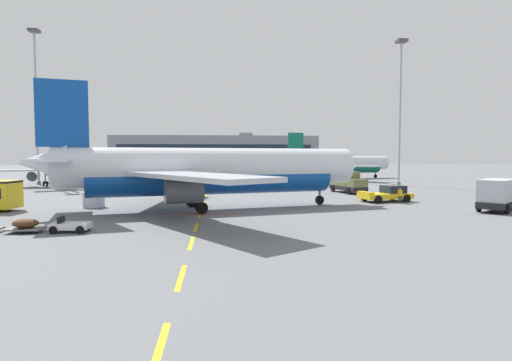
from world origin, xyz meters
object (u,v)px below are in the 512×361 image
Objects in this scene: uld_cargo_container at (94,200)px; ground_crew_worker at (400,195)px; pushback_tug at (387,194)px; baggage_train at (4,225)px; apron_light_mast_far at (400,96)px; catering_truck at (499,194)px; fuel_service_truck at (347,182)px; airliner_foreground at (210,170)px; apron_light_mast_near at (36,90)px; airliner_mid_left at (339,164)px; airliner_far_center at (56,169)px.

ground_crew_worker is at bearing 0.86° from uld_cargo_container.
pushback_tug is 38.78m from baggage_train.
catering_truck is at bearing -99.00° from apron_light_mast_far.
fuel_service_truck reaches higher than uld_cargo_container.
baggage_train is 6.61× the size of ground_crew_worker.
pushback_tug is 2.20m from ground_crew_worker.
ground_crew_worker is at bearing 22.45° from baggage_train.
airliner_foreground is 1.20× the size of apron_light_mast_near.
airliner_foreground is at bearing -137.61° from apron_light_mast_far.
catering_truck is at bearing -90.86° from airliner_mid_left.
baggage_train is at bearing -139.74° from fuel_service_truck.
apron_light_mast_far reaches higher than ground_crew_worker.
apron_light_mast_near is at bearing 146.33° from ground_crew_worker.
catering_truck is (28.31, -3.92, -2.30)m from airliner_foreground.
uld_cargo_container is (-33.58, -0.50, -0.21)m from ground_crew_worker.
apron_light_mast_far is at bearing 31.61° from uld_cargo_container.
baggage_train is (-33.87, -28.69, -1.11)m from fuel_service_truck.
fuel_service_truck is at bearing -22.87° from apron_light_mast_near.
apron_light_mast_near is at bearing 147.58° from pushback_tug.
catering_truck is at bearing -45.57° from ground_crew_worker.
pushback_tug is 32.62m from apron_light_mast_far.
apron_light_mast_far is (45.96, 28.29, 15.42)m from uld_cargo_container.
pushback_tug reaches higher than uld_cargo_container.
airliner_mid_left reaches higher than catering_truck.
catering_truck is at bearing -7.87° from airliner_foreground.
airliner_foreground reaches higher than catering_truck.
uld_cargo_container is at bearing -148.39° from apron_light_mast_far.
airliner_far_center is at bearing 115.61° from uld_cargo_container.
catering_truck is 3.90× the size of ground_crew_worker.
pushback_tug is at bearing -32.97° from airliner_far_center.
airliner_mid_left is 1.15× the size of airliner_far_center.
catering_truck is 0.26× the size of apron_light_mast_far.
catering_truck reaches higher than uld_cargo_container.
baggage_train is (14.63, -48.98, -2.49)m from airliner_far_center.
airliner_far_center reaches higher than baggage_train.
airliner_far_center is 13.13× the size of uld_cargo_container.
apron_light_mast_far is (13.04, 25.69, 15.32)m from pushback_tug.
airliner_far_center reaches higher than pushback_tug.
ground_crew_worker is at bearing -82.92° from fuel_service_truck.
airliner_far_center is at bearing 127.63° from airliner_foreground.
uld_cargo_container is 56.12m from apron_light_mast_far.
airliner_mid_left is at bearing 75.22° from fuel_service_truck.
baggage_train is at bearing -98.13° from uld_cargo_container.
airliner_mid_left is at bearing 81.19° from ground_crew_worker.
airliner_foreground is 5.33× the size of pushback_tug.
apron_light_mast_far is (66.56, -8.31, -1.32)m from apron_light_mast_near.
ground_crew_worker is (0.66, -2.10, 0.11)m from pushback_tug.
apron_light_mast_near reaches higher than ground_crew_worker.
airliner_far_center is at bearing -164.98° from airliner_mid_left.
airliner_far_center is 51.18m from baggage_train.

